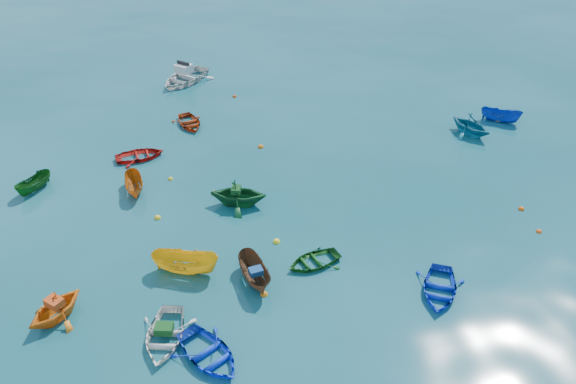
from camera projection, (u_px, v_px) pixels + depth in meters
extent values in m
plane|color=#0A464D|center=(311.00, 255.00, 27.15)|extent=(160.00, 160.00, 0.00)
imported|color=blue|center=(209.00, 358.00, 22.01)|extent=(3.61, 3.96, 0.67)
imported|color=silver|center=(165.00, 339.00, 22.80)|extent=(3.02, 3.66, 0.66)
imported|color=brown|center=(255.00, 281.00, 25.65)|extent=(1.50, 3.02, 1.12)
imported|color=#1035CB|center=(438.00, 292.00, 25.05)|extent=(3.48, 3.81, 0.65)
imported|color=orange|center=(58.00, 318.00, 23.78)|extent=(3.44, 3.44, 1.38)
imported|color=yellow|center=(187.00, 272.00, 26.16)|extent=(3.44, 2.34, 1.24)
imported|color=#135319|center=(313.00, 264.00, 26.63)|extent=(3.06, 2.51, 0.55)
imported|color=#156986|center=(469.00, 134.00, 37.42)|extent=(3.51, 3.72, 1.55)
imported|color=#AC140E|center=(140.00, 158.00, 34.80)|extent=(3.17, 2.44, 0.61)
imported|color=#BA5A11|center=(136.00, 191.00, 31.74)|extent=(1.19, 2.71, 1.02)
imported|color=#135227|center=(239.00, 204.00, 30.68)|extent=(3.71, 3.44, 1.60)
imported|color=#0D34A4|center=(500.00, 121.00, 38.96)|extent=(2.81, 2.41, 1.05)
imported|color=#9F300D|center=(190.00, 125.00, 38.48)|extent=(2.64, 3.28, 0.60)
imported|color=#135215|center=(36.00, 190.00, 31.85)|extent=(2.24, 2.49, 0.95)
imported|color=silver|center=(185.00, 82.00, 44.73)|extent=(5.70, 5.72, 1.58)
cube|color=#124B19|center=(164.00, 329.00, 22.60)|extent=(0.84, 0.72, 0.35)
cube|color=navy|center=(256.00, 271.00, 25.14)|extent=(0.66, 0.54, 0.29)
cube|color=#CE4515|center=(54.00, 302.00, 23.34)|extent=(0.89, 0.89, 0.35)
cube|color=#11461A|center=(236.00, 190.00, 30.15)|extent=(0.67, 0.77, 0.31)
sphere|color=orange|center=(264.00, 295.00, 24.92)|extent=(0.34, 0.34, 0.34)
sphere|color=yellow|center=(277.00, 242.00, 27.98)|extent=(0.37, 0.37, 0.37)
sphere|color=#FE520D|center=(539.00, 232.00, 28.66)|extent=(0.29, 0.29, 0.29)
sphere|color=yellow|center=(158.00, 218.00, 29.63)|extent=(0.36, 0.36, 0.36)
sphere|color=orange|center=(261.00, 147.00, 35.93)|extent=(0.38, 0.38, 0.38)
sphere|color=yellow|center=(215.00, 194.00, 31.51)|extent=(0.37, 0.37, 0.37)
sphere|color=#E4520C|center=(521.00, 209.00, 30.29)|extent=(0.33, 0.33, 0.33)
sphere|color=yellow|center=(171.00, 179.00, 32.77)|extent=(0.29, 0.29, 0.29)
sphere|color=#D5470B|center=(235.00, 97.00, 42.33)|extent=(0.33, 0.33, 0.33)
sphere|color=yellow|center=(498.00, 121.00, 39.06)|extent=(0.37, 0.37, 0.37)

